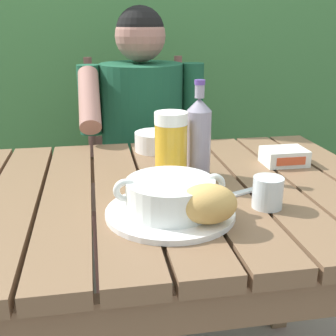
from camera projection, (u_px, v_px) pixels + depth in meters
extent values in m
cube|color=brown|center=(14.00, 203.00, 1.01)|extent=(0.11, 0.82, 0.04)
cube|color=brown|center=(67.00, 200.00, 1.03)|extent=(0.11, 0.82, 0.04)
cube|color=brown|center=(119.00, 196.00, 1.05)|extent=(0.11, 0.82, 0.04)
cube|color=brown|center=(169.00, 193.00, 1.07)|extent=(0.11, 0.82, 0.04)
cube|color=brown|center=(216.00, 190.00, 1.09)|extent=(0.11, 0.82, 0.04)
cube|color=brown|center=(262.00, 187.00, 1.11)|extent=(0.11, 0.82, 0.04)
cube|color=brown|center=(307.00, 184.00, 1.13)|extent=(0.11, 0.82, 0.04)
cube|color=brown|center=(207.00, 307.00, 0.74)|extent=(1.06, 0.03, 0.08)
cube|color=brown|center=(149.00, 167.00, 1.45)|extent=(1.06, 0.03, 0.08)
cube|color=brown|center=(2.00, 268.00, 1.46)|extent=(0.06, 0.06, 0.74)
cube|color=brown|center=(284.00, 242.00, 1.63)|extent=(0.06, 0.06, 0.74)
cube|color=#42783F|center=(122.00, 77.00, 2.48)|extent=(3.10, 0.60, 1.71)
cylinder|color=brown|center=(193.00, 253.00, 1.85)|extent=(0.04, 0.04, 0.44)
cylinder|color=brown|center=(99.00, 262.00, 1.78)|extent=(0.04, 0.04, 0.44)
cylinder|color=brown|center=(177.00, 217.00, 2.19)|extent=(0.04, 0.04, 0.44)
cylinder|color=brown|center=(97.00, 223.00, 2.12)|extent=(0.04, 0.04, 0.44)
cube|color=brown|center=(141.00, 191.00, 1.91)|extent=(0.44, 0.40, 0.02)
cylinder|color=brown|center=(178.00, 119.00, 2.03)|extent=(0.04, 0.04, 0.58)
cylinder|color=brown|center=(91.00, 122.00, 1.96)|extent=(0.04, 0.04, 0.58)
cube|color=brown|center=(136.00, 139.00, 2.02)|extent=(0.40, 0.02, 0.04)
cube|color=brown|center=(135.00, 108.00, 1.97)|extent=(0.40, 0.02, 0.04)
cube|color=brown|center=(134.00, 76.00, 1.93)|extent=(0.40, 0.02, 0.04)
cylinder|color=#1A4F35|center=(172.00, 269.00, 1.72)|extent=(0.11, 0.11, 0.45)
cylinder|color=#1A4F35|center=(167.00, 193.00, 1.72)|extent=(0.13, 0.40, 0.13)
cylinder|color=#1A4F35|center=(129.00, 273.00, 1.69)|extent=(0.11, 0.11, 0.45)
cylinder|color=#1A4F35|center=(125.00, 196.00, 1.69)|extent=(0.13, 0.40, 0.13)
cylinder|color=#1A4F35|center=(142.00, 127.00, 1.72)|extent=(0.32, 0.32, 0.50)
sphere|color=#9F6B5F|center=(140.00, 36.00, 1.60)|extent=(0.19, 0.19, 0.19)
sphere|color=black|center=(140.00, 31.00, 1.60)|extent=(0.18, 0.18, 0.18)
cylinder|color=#1A4F35|center=(193.00, 97.00, 1.69)|extent=(0.08, 0.08, 0.26)
cylinder|color=#1A4F35|center=(90.00, 100.00, 1.63)|extent=(0.08, 0.08, 0.26)
cylinder|color=#9F6B5F|center=(89.00, 99.00, 1.47)|extent=(0.07, 0.25, 0.21)
cylinder|color=white|center=(170.00, 212.00, 0.91)|extent=(0.27, 0.27, 0.01)
cylinder|color=white|center=(170.00, 195.00, 0.89)|extent=(0.19, 0.19, 0.07)
cylinder|color=#B55E1A|center=(170.00, 188.00, 0.89)|extent=(0.16, 0.16, 0.01)
torus|color=white|center=(125.00, 190.00, 0.87)|extent=(0.05, 0.01, 0.05)
torus|color=white|center=(214.00, 185.00, 0.90)|extent=(0.05, 0.01, 0.05)
ellipsoid|color=tan|center=(208.00, 204.00, 0.84)|extent=(0.13, 0.10, 0.08)
cylinder|color=gold|center=(171.00, 153.00, 1.07)|extent=(0.08, 0.08, 0.15)
cylinder|color=white|center=(171.00, 118.00, 1.05)|extent=(0.08, 0.08, 0.03)
cylinder|color=#93899C|center=(198.00, 144.00, 1.12)|extent=(0.06, 0.06, 0.17)
cone|color=#93899C|center=(199.00, 104.00, 1.08)|extent=(0.06, 0.06, 0.03)
cylinder|color=#93899C|center=(200.00, 91.00, 1.07)|extent=(0.02, 0.02, 0.03)
cylinder|color=#5C3D94|center=(200.00, 82.00, 1.06)|extent=(0.03, 0.03, 0.01)
cylinder|color=silver|center=(268.00, 192.00, 0.94)|extent=(0.07, 0.07, 0.07)
cube|color=white|center=(284.00, 156.00, 1.22)|extent=(0.12, 0.09, 0.05)
cube|color=#D94F2C|center=(291.00, 161.00, 1.18)|extent=(0.08, 0.00, 0.02)
cube|color=silver|center=(239.00, 193.00, 1.01)|extent=(0.12, 0.06, 0.00)
cube|color=black|center=(218.00, 198.00, 0.98)|extent=(0.07, 0.04, 0.01)
cylinder|color=white|center=(156.00, 141.00, 1.35)|extent=(0.13, 0.13, 0.06)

